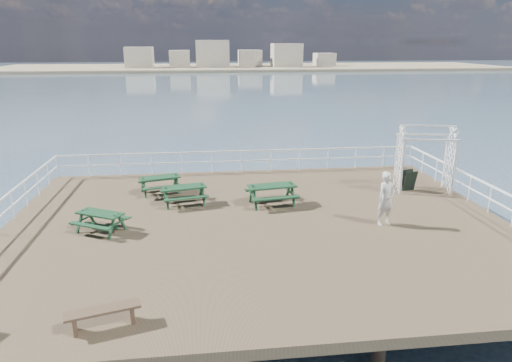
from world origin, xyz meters
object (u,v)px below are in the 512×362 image
object	(u,v)px
picnic_table_a	(184,191)
person	(386,199)
picnic_table_d	(100,218)
flat_bench_near	(103,313)
picnic_table_c	(272,190)
trellis_arbor	(425,162)
picnic_table_b	(160,181)

from	to	relation	value
picnic_table_a	person	distance (m)	7.77
picnic_table_d	person	world-z (taller)	person
picnic_table_d	flat_bench_near	world-z (taller)	picnic_table_d
picnic_table_c	person	world-z (taller)	person
picnic_table_d	trellis_arbor	bearing A→B (deg)	41.79
picnic_table_b	flat_bench_near	distance (m)	9.71
picnic_table_d	person	distance (m)	9.93
picnic_table_c	flat_bench_near	bearing A→B (deg)	-131.32
trellis_arbor	picnic_table_b	bearing A→B (deg)	-173.29
picnic_table_c	trellis_arbor	bearing A→B (deg)	0.59
picnic_table_a	person	xyz separation A→B (m)	(7.15, -3.00, 0.43)
picnic_table_a	trellis_arbor	size ratio (longest dim) A/B	0.68
picnic_table_a	person	bearing A→B (deg)	-34.05
picnic_table_a	trellis_arbor	distance (m)	10.35
picnic_table_b	person	size ratio (longest dim) A/B	1.03
picnic_table_c	picnic_table_d	bearing A→B (deg)	-170.32
flat_bench_near	person	xyz separation A→B (m)	(8.72, 5.15, 0.61)
picnic_table_a	picnic_table_c	size ratio (longest dim) A/B	0.95
picnic_table_d	person	xyz separation A→B (m)	(9.91, -0.55, 0.47)
picnic_table_b	picnic_table_d	world-z (taller)	picnic_table_b
picnic_table_a	picnic_table_b	bearing A→B (deg)	113.53
picnic_table_b	flat_bench_near	xyz separation A→B (m)	(-0.49, -9.69, -0.17)
picnic_table_a	picnic_table_b	distance (m)	1.88
picnic_table_c	person	size ratio (longest dim) A/B	1.07
flat_bench_near	trellis_arbor	xyz separation A→B (m)	(11.87, 8.72, 0.92)
flat_bench_near	trellis_arbor	size ratio (longest dim) A/B	0.59
flat_bench_near	person	bearing A→B (deg)	15.09
picnic_table_a	flat_bench_near	xyz separation A→B (m)	(-1.56, -8.15, -0.18)
picnic_table_b	picnic_table_d	size ratio (longest dim) A/B	0.99
picnic_table_b	flat_bench_near	size ratio (longest dim) A/B	1.17
picnic_table_a	picnic_table_b	world-z (taller)	picnic_table_a
picnic_table_d	flat_bench_near	xyz separation A→B (m)	(1.19, -5.70, -0.14)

